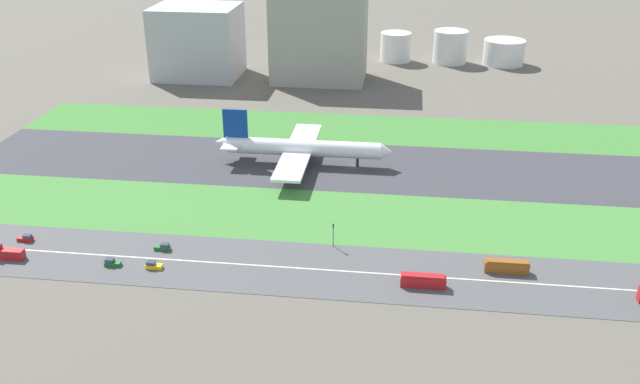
{
  "coord_description": "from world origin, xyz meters",
  "views": [
    {
      "loc": [
        17.63,
        -230.12,
        96.05
      ],
      "look_at": [
        -7.06,
        -36.5,
        6.0
      ],
      "focal_mm": 38.6,
      "sensor_mm": 36.0,
      "label": 1
    }
  ],
  "objects_px": {
    "hangar_building": "(319,35)",
    "fuel_tank_west": "(396,47)",
    "truck_1": "(8,253)",
    "bus_0": "(423,281)",
    "bus_1": "(507,266)",
    "car_1": "(153,266)",
    "car_3": "(163,247)",
    "fuel_tank_east": "(504,52)",
    "airliner": "(299,148)",
    "terminal_building": "(198,41)",
    "car_2": "(112,263)",
    "car_4": "(26,238)",
    "traffic_light": "(333,233)",
    "fuel_tank_centre": "(450,47)"
  },
  "relations": [
    {
      "from": "bus_1",
      "to": "car_1",
      "type": "bearing_deg",
      "value": -173.92
    },
    {
      "from": "car_2",
      "to": "car_1",
      "type": "relative_size",
      "value": 1.0
    },
    {
      "from": "bus_1",
      "to": "hangar_building",
      "type": "bearing_deg",
      "value": 111.99
    },
    {
      "from": "hangar_building",
      "to": "traffic_light",
      "type": "bearing_deg",
      "value": -81.4
    },
    {
      "from": "truck_1",
      "to": "hangar_building",
      "type": "xyz_separation_m",
      "value": [
        61.69,
        192.0,
        21.3
      ]
    },
    {
      "from": "airliner",
      "to": "fuel_tank_east",
      "type": "relative_size",
      "value": 2.89
    },
    {
      "from": "truck_1",
      "to": "traffic_light",
      "type": "bearing_deg",
      "value": -168.44
    },
    {
      "from": "fuel_tank_east",
      "to": "hangar_building",
      "type": "bearing_deg",
      "value": -155.26
    },
    {
      "from": "fuel_tank_east",
      "to": "car_2",
      "type": "bearing_deg",
      "value": -118.67
    },
    {
      "from": "bus_1",
      "to": "traffic_light",
      "type": "xyz_separation_m",
      "value": [
        -47.21,
        7.99,
        2.47
      ]
    },
    {
      "from": "fuel_tank_east",
      "to": "truck_1",
      "type": "bearing_deg",
      "value": -123.92
    },
    {
      "from": "traffic_light",
      "to": "bus_0",
      "type": "bearing_deg",
      "value": -35.58
    },
    {
      "from": "car_1",
      "to": "fuel_tank_centre",
      "type": "distance_m",
      "value": 253.1
    },
    {
      "from": "hangar_building",
      "to": "fuel_tank_west",
      "type": "bearing_deg",
      "value": 50.06
    },
    {
      "from": "car_2",
      "to": "car_3",
      "type": "height_order",
      "value": "same"
    },
    {
      "from": "bus_0",
      "to": "car_1",
      "type": "distance_m",
      "value": 71.77
    },
    {
      "from": "terminal_building",
      "to": "fuel_tank_centre",
      "type": "xyz_separation_m",
      "value": [
        131.55,
        45.0,
        -9.07
      ]
    },
    {
      "from": "car_4",
      "to": "terminal_building",
      "type": "xyz_separation_m",
      "value": [
        -1.36,
        182.0,
        17.11
      ]
    },
    {
      "from": "car_3",
      "to": "terminal_building",
      "type": "xyz_separation_m",
      "value": [
        -42.33,
        182.0,
        17.11
      ]
    },
    {
      "from": "car_2",
      "to": "traffic_light",
      "type": "bearing_deg",
      "value": -162.82
    },
    {
      "from": "fuel_tank_west",
      "to": "car_3",
      "type": "bearing_deg",
      "value": -104.51
    },
    {
      "from": "truck_1",
      "to": "terminal_building",
      "type": "distance_m",
      "value": 192.7
    },
    {
      "from": "bus_0",
      "to": "fuel_tank_centre",
      "type": "distance_m",
      "value": 237.69
    },
    {
      "from": "traffic_light",
      "to": "car_4",
      "type": "bearing_deg",
      "value": -174.83
    },
    {
      "from": "airliner",
      "to": "bus_0",
      "type": "relative_size",
      "value": 5.6
    },
    {
      "from": "truck_1",
      "to": "fuel_tank_centre",
      "type": "relative_size",
      "value": 0.45
    },
    {
      "from": "fuel_tank_centre",
      "to": "fuel_tank_east",
      "type": "height_order",
      "value": "fuel_tank_centre"
    },
    {
      "from": "airliner",
      "to": "terminal_building",
      "type": "distance_m",
      "value": 134.65
    },
    {
      "from": "terminal_building",
      "to": "bus_1",
      "type": "bearing_deg",
      "value": -53.05
    },
    {
      "from": "bus_0",
      "to": "fuel_tank_west",
      "type": "relative_size",
      "value": 0.68
    },
    {
      "from": "airliner",
      "to": "fuel_tank_west",
      "type": "xyz_separation_m",
      "value": [
        30.41,
        159.0,
        1.77
      ]
    },
    {
      "from": "bus_0",
      "to": "fuel_tank_west",
      "type": "height_order",
      "value": "fuel_tank_west"
    },
    {
      "from": "terminal_building",
      "to": "hangar_building",
      "type": "height_order",
      "value": "hangar_building"
    },
    {
      "from": "car_2",
      "to": "car_3",
      "type": "bearing_deg",
      "value": -137.25
    },
    {
      "from": "truck_1",
      "to": "fuel_tank_west",
      "type": "distance_m",
      "value": 257.07
    },
    {
      "from": "traffic_light",
      "to": "car_2",
      "type": "bearing_deg",
      "value": -162.82
    },
    {
      "from": "airliner",
      "to": "car_3",
      "type": "height_order",
      "value": "airliner"
    },
    {
      "from": "car_2",
      "to": "traffic_light",
      "type": "xyz_separation_m",
      "value": [
        58.2,
        17.99,
        3.37
      ]
    },
    {
      "from": "car_2",
      "to": "fuel_tank_east",
      "type": "distance_m",
      "value": 270.17
    },
    {
      "from": "truck_1",
      "to": "traffic_light",
      "type": "distance_m",
      "value": 89.85
    },
    {
      "from": "truck_1",
      "to": "bus_0",
      "type": "xyz_separation_m",
      "value": [
        113.14,
        0.0,
        0.15
      ]
    },
    {
      "from": "airliner",
      "to": "traffic_light",
      "type": "height_order",
      "value": "airliner"
    },
    {
      "from": "bus_0",
      "to": "fuel_tank_east",
      "type": "xyz_separation_m",
      "value": [
        46.22,
        237.0,
        5.0
      ]
    },
    {
      "from": "car_4",
      "to": "traffic_light",
      "type": "bearing_deg",
      "value": 5.17
    },
    {
      "from": "bus_0",
      "to": "traffic_light",
      "type": "distance_m",
      "value": 31.03
    },
    {
      "from": "bus_1",
      "to": "bus_0",
      "type": "relative_size",
      "value": 1.0
    },
    {
      "from": "car_3",
      "to": "fuel_tank_east",
      "type": "bearing_deg",
      "value": 62.38
    },
    {
      "from": "car_4",
      "to": "terminal_building",
      "type": "height_order",
      "value": "terminal_building"
    },
    {
      "from": "terminal_building",
      "to": "hangar_building",
      "type": "relative_size",
      "value": 0.91
    },
    {
      "from": "airliner",
      "to": "hangar_building",
      "type": "relative_size",
      "value": 1.4
    }
  ]
}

